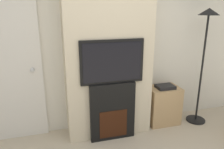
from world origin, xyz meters
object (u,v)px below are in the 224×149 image
fireplace (112,111)px  television (112,62)px  floor_lamp (206,40)px  media_stand (163,105)px

fireplace → television: television is taller
floor_lamp → media_stand: 1.18m
fireplace → floor_lamp: 1.74m
television → floor_lamp: 1.48m
floor_lamp → media_stand: (-0.56, 0.12, -1.03)m
media_stand → fireplace: bearing=-167.6°
media_stand → floor_lamp: bearing=-12.0°
television → floor_lamp: bearing=3.2°
fireplace → floor_lamp: size_ratio=0.46×
television → fireplace: bearing=90.0°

